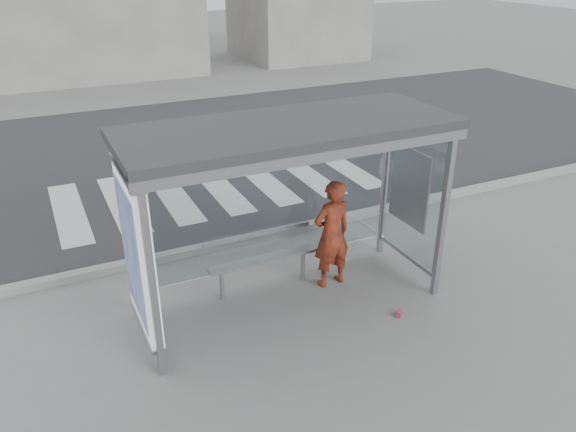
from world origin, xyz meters
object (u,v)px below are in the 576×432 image
object	(u,v)px
bench	(262,258)
person	(332,234)
soda_can	(399,313)
bus_shelter	(261,175)

from	to	relation	value
bench	person	bearing A→B (deg)	-17.76
bench	soda_can	xyz separation A→B (m)	(1.40, -1.44, -0.47)
bench	soda_can	distance (m)	2.07
person	soda_can	size ratio (longest dim) A/B	12.12
soda_can	bench	bearing A→B (deg)	134.21
bus_shelter	bench	bearing A→B (deg)	68.27
soda_can	person	bearing A→B (deg)	111.28
person	bench	xyz separation A→B (m)	(-0.96, 0.31, -0.32)
bus_shelter	person	distance (m)	1.63
bus_shelter	soda_can	xyz separation A→B (m)	(1.58, -1.01, -1.95)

